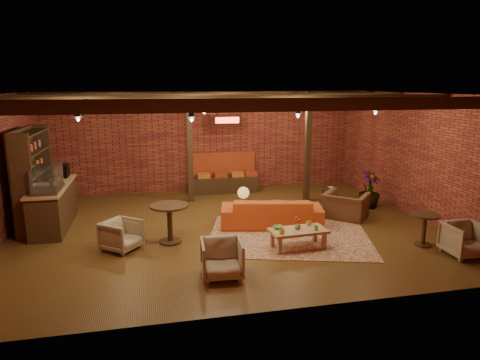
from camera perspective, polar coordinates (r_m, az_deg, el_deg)
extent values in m
plane|color=#37220D|center=(10.48, -1.76, -6.38)|extent=(10.00, 10.00, 0.00)
cube|color=black|center=(9.90, -1.89, 11.40)|extent=(10.00, 8.00, 0.02)
cube|color=maroon|center=(13.97, -4.82, 5.16)|extent=(10.00, 0.02, 3.20)
cube|color=maroon|center=(6.28, 4.85, -4.21)|extent=(10.00, 0.02, 3.20)
cube|color=maroon|center=(12.01, 22.38, 3.01)|extent=(0.02, 8.00, 3.20)
cylinder|color=black|center=(11.49, -3.34, 9.82)|extent=(9.60, 0.12, 0.12)
cube|color=black|center=(12.53, -6.70, 4.24)|extent=(0.16, 0.16, 3.20)
cube|color=black|center=(12.73, 9.02, 4.31)|extent=(0.16, 0.16, 3.20)
imported|color=#337F33|center=(11.37, -23.22, 0.49)|extent=(0.35, 0.39, 0.30)
cube|color=#FF3519|center=(13.10, -1.73, 7.99)|extent=(0.86, 0.06, 0.30)
cube|color=maroon|center=(9.95, 6.52, -7.46)|extent=(4.24, 3.66, 0.01)
imported|color=#BA4419|center=(10.53, 4.23, -4.27)|extent=(2.59, 1.46, 0.71)
cube|color=olive|center=(9.18, 7.78, -6.72)|extent=(1.25, 0.69, 0.06)
cube|color=olive|center=(8.89, 5.31, -8.76)|extent=(0.08, 0.08, 0.36)
cube|color=olive|center=(9.29, 11.15, -7.99)|extent=(0.08, 0.08, 0.36)
cube|color=olive|center=(9.26, 4.33, -7.85)|extent=(0.08, 0.08, 0.36)
cube|color=olive|center=(9.64, 9.98, -7.16)|extent=(0.08, 0.08, 0.36)
imported|color=gold|center=(8.87, 5.60, -6.85)|extent=(0.13, 0.13, 0.09)
imported|color=#5C9343|center=(9.18, 10.11, -6.33)|extent=(0.10, 0.10, 0.09)
imported|color=gold|center=(9.46, 9.20, -5.69)|extent=(0.13, 0.13, 0.09)
imported|color=#5C9343|center=(9.19, 5.08, -6.28)|extent=(0.22, 0.22, 0.05)
imported|color=#5C9343|center=(9.20, 7.68, -6.11)|extent=(0.12, 0.12, 0.12)
sphere|color=red|center=(9.15, 7.70, -5.27)|extent=(0.10, 0.10, 0.10)
cube|color=black|center=(10.70, 0.45, -3.02)|extent=(0.56, 0.56, 0.04)
cylinder|color=black|center=(10.77, 0.45, -4.42)|extent=(0.04, 0.04, 0.51)
cylinder|color=olive|center=(10.69, 0.45, -2.85)|extent=(0.15, 0.15, 0.02)
cylinder|color=olive|center=(10.67, 0.45, -2.47)|extent=(0.04, 0.04, 0.21)
sphere|color=gold|center=(10.63, 0.45, -1.70)|extent=(0.29, 0.29, 0.29)
cylinder|color=black|center=(9.41, -9.42, -3.42)|extent=(0.83, 0.83, 0.05)
cylinder|color=black|center=(9.53, -9.33, -5.81)|extent=(0.11, 0.11, 0.80)
cylinder|color=black|center=(9.66, -9.24, -8.07)|extent=(0.50, 0.50, 0.05)
imported|color=beige|center=(9.36, -15.53, -6.93)|extent=(0.93, 0.94, 0.70)
imported|color=beige|center=(7.82, -2.44, -10.23)|extent=(0.78, 0.73, 0.75)
imported|color=brown|center=(11.37, 13.97, -2.80)|extent=(1.23, 1.21, 0.92)
cube|color=black|center=(12.69, 11.76, -1.11)|extent=(0.56, 0.56, 0.04)
cylinder|color=black|center=(12.75, 11.71, -2.14)|extent=(0.04, 0.04, 0.43)
imported|color=black|center=(12.68, 11.76, -0.98)|extent=(0.23, 0.26, 0.02)
cylinder|color=black|center=(9.98, 23.49, -4.32)|extent=(0.60, 0.60, 0.04)
cylinder|color=black|center=(10.08, 23.32, -6.15)|extent=(0.09, 0.09, 0.65)
cylinder|color=black|center=(10.18, 23.16, -7.90)|extent=(0.36, 0.36, 0.04)
imported|color=beige|center=(9.84, 27.83, -6.87)|extent=(0.74, 0.69, 0.75)
imported|color=#4C7F4C|center=(12.34, 17.18, 3.41)|extent=(2.23, 2.23, 3.10)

